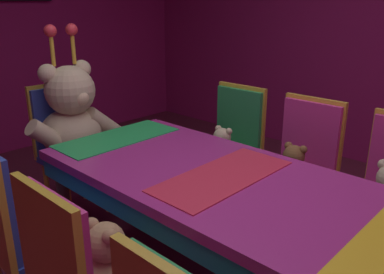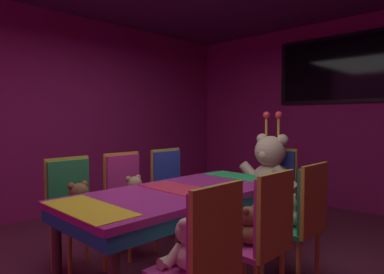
{
  "view_description": "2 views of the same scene",
  "coord_description": "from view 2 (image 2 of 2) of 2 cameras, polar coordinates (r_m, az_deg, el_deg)",
  "views": [
    {
      "loc": [
        -1.41,
        -1.13,
        1.56
      ],
      "look_at": [
        -0.05,
        0.16,
        0.92
      ],
      "focal_mm": 37.59,
      "sensor_mm": 36.0,
      "label": 1
    },
    {
      "loc": [
        2.03,
        -1.94,
        1.34
      ],
      "look_at": [
        -0.24,
        0.38,
        1.16
      ],
      "focal_mm": 31.7,
      "sensor_mm": 36.0,
      "label": 2
    }
  ],
  "objects": [
    {
      "name": "throne_chair",
      "position": [
        4.1,
        14.15,
        -7.32
      ],
      "size": [
        0.41,
        0.42,
        0.98
      ],
      "rotation": [
        0.0,
        0.0,
        -1.57
      ],
      "color": "#2D47B2",
      "rests_on": "ground_plane"
    },
    {
      "name": "chair_right_1",
      "position": [
        2.4,
        12.26,
        -14.89
      ],
      "size": [
        0.42,
        0.41,
        0.98
      ],
      "rotation": [
        0.0,
        0.0,
        3.14
      ],
      "color": "#CC338C",
      "rests_on": "ground_plane"
    },
    {
      "name": "wall_left",
      "position": [
        5.02,
        -22.82,
        3.66
      ],
      "size": [
        0.12,
        6.4,
        2.8
      ],
      "primitive_type": "cube",
      "color": "#8C1959",
      "rests_on": "ground_plane"
    },
    {
      "name": "wall_back",
      "position": [
        5.52,
        23.0,
        3.59
      ],
      "size": [
        5.2,
        0.12,
        2.8
      ],
      "primitive_type": "cube",
      "color": "#8C1959",
      "rests_on": "ground_plane"
    },
    {
      "name": "teddy_right_1",
      "position": [
        2.48,
        9.36,
        -14.78
      ],
      "size": [
        0.22,
        0.29,
        0.27
      ],
      "rotation": [
        0.0,
        0.0,
        3.14
      ],
      "color": "brown",
      "rests_on": "chair_right_1"
    },
    {
      "name": "king_teddy_bear",
      "position": [
        3.92,
        12.9,
        -5.31
      ],
      "size": [
        0.74,
        0.57,
        0.95
      ],
      "rotation": [
        0.0,
        0.0,
        -1.57
      ],
      "color": "beige",
      "rests_on": "throne_chair"
    },
    {
      "name": "chair_right_2",
      "position": [
        2.87,
        18.43,
        -11.91
      ],
      "size": [
        0.42,
        0.41,
        0.98
      ],
      "rotation": [
        0.0,
        0.0,
        3.14
      ],
      "color": "#268C4C",
      "rests_on": "ground_plane"
    },
    {
      "name": "teddy_left_1",
      "position": [
        3.42,
        -9.62,
        -9.41
      ],
      "size": [
        0.26,
        0.33,
        0.31
      ],
      "color": "tan",
      "rests_on": "chair_left_1"
    },
    {
      "name": "chair_right_0",
      "position": [
        1.97,
        2.48,
        -18.9
      ],
      "size": [
        0.42,
        0.41,
        0.98
      ],
      "rotation": [
        0.0,
        0.0,
        3.14
      ],
      "color": "#CC338C",
      "rests_on": "ground_plane"
    },
    {
      "name": "teddy_left_0",
      "position": [
        3.12,
        -18.4,
        -10.64
      ],
      "size": [
        0.27,
        0.35,
        0.33
      ],
      "color": "brown",
      "rests_on": "chair_left_0"
    },
    {
      "name": "chair_left_2",
      "position": [
        3.89,
        -3.72,
        -7.81
      ],
      "size": [
        0.42,
        0.41,
        0.98
      ],
      "color": "#2D47B2",
      "rests_on": "ground_plane"
    },
    {
      "name": "wall_tv",
      "position": [
        5.48,
        22.79,
        10.41
      ],
      "size": [
        1.7,
        0.06,
        0.98
      ],
      "color": "black"
    },
    {
      "name": "teddy_right_0",
      "position": [
        2.06,
        -0.68,
        -17.94
      ],
      "size": [
        0.26,
        0.33,
        0.31
      ],
      "rotation": [
        0.0,
        0.0,
        3.14
      ],
      "color": "beige",
      "rests_on": "chair_right_0"
    },
    {
      "name": "chair_left_0",
      "position": [
        3.25,
        -19.6,
        -10.18
      ],
      "size": [
        0.42,
        0.41,
        0.98
      ],
      "color": "#268C4C",
      "rests_on": "ground_plane"
    },
    {
      "name": "chair_left_1",
      "position": [
        3.54,
        -11.02,
        -8.95
      ],
      "size": [
        0.42,
        0.41,
        0.98
      ],
      "color": "#CC338C",
      "rests_on": "ground_plane"
    },
    {
      "name": "teddy_right_2",
      "position": [
        2.94,
        15.88,
        -12.05
      ],
      "size": [
        0.21,
        0.27,
        0.26
      ],
      "rotation": [
        0.0,
        0.0,
        3.14
      ],
      "color": "beige",
      "rests_on": "chair_right_2"
    },
    {
      "name": "banquet_table",
      "position": [
        2.89,
        -1.8,
        -10.54
      ],
      "size": [
        0.9,
        2.02,
        0.75
      ],
      "color": "#B22D8C",
      "rests_on": "ground_plane"
    }
  ]
}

